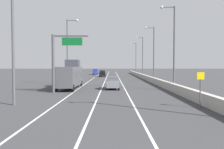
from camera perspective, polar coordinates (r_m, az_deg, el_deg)
ground_plane at (r=69.57m, az=0.27°, el=-0.63°), size 320.00×320.00×0.00m
lane_stripe_left at (r=60.79m, az=-4.87°, el=-1.06°), size 0.16×130.00×0.00m
lane_stripe_center at (r=60.60m, az=-1.57°, el=-1.07°), size 0.16×130.00×0.00m
lane_stripe_right at (r=60.61m, az=1.74°, el=-1.07°), size 0.16×130.00×0.00m
jersey_barrier_right at (r=46.31m, az=10.17°, el=-1.47°), size 0.60×120.00×1.10m
overhead_sign_gantry at (r=30.92m, az=-12.89°, el=4.37°), size 4.68×0.36×7.50m
speed_advisory_sign at (r=20.80m, az=20.61°, el=-2.88°), size 0.60×0.11×3.00m
lamp_post_right_second at (r=34.18m, az=14.44°, el=7.47°), size 2.14×0.44×11.86m
lamp_post_right_third at (r=51.97m, az=9.81°, el=5.72°), size 2.14×0.44×11.86m
lamp_post_right_fourth at (r=69.89m, az=7.20°, el=4.86°), size 2.14×0.44×11.86m
lamp_post_right_fifth at (r=87.91m, az=5.61°, el=4.35°), size 2.14×0.44×11.86m
lamp_post_left_near at (r=22.70m, az=-22.54°, el=10.02°), size 2.14×0.44×11.86m
lamp_post_left_mid at (r=43.42m, az=-10.61°, el=6.39°), size 2.14×0.44×11.86m
car_gray_0 at (r=34.83m, az=0.03°, el=-2.03°), size 1.98×4.30×1.89m
car_black_1 at (r=72.10m, az=-2.42°, el=0.25°), size 1.85×4.58×1.97m
car_blue_2 at (r=87.14m, az=-4.14°, el=0.65°), size 1.93×4.23×2.11m
box_truck at (r=36.17m, az=-10.16°, el=-0.18°), size 2.48×9.93×4.43m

